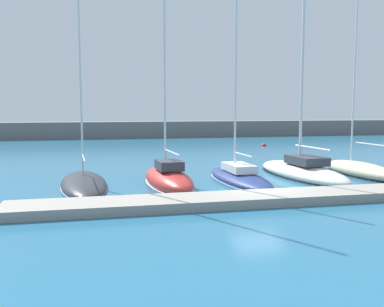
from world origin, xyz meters
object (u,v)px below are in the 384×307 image
sailboat_sand_fifth (360,170)px  mooring_buoy_red (264,146)px  sailboat_charcoal_nearest (84,183)px  sailboat_navy_third (239,176)px  sailboat_ivory_fourth (302,170)px  mooring_buoy_yellow (302,158)px  sailboat_red_second (168,178)px

sailboat_sand_fifth → mooring_buoy_red: size_ratio=21.76×
sailboat_sand_fifth → mooring_buoy_red: bearing=-7.9°
sailboat_charcoal_nearest → sailboat_navy_third: size_ratio=1.05×
sailboat_charcoal_nearest → sailboat_sand_fifth: sailboat_charcoal_nearest is taller
sailboat_ivory_fourth → sailboat_sand_fifth: bearing=-101.4°
sailboat_charcoal_nearest → sailboat_ivory_fourth: size_ratio=1.05×
sailboat_charcoal_nearest → mooring_buoy_yellow: 20.91m
sailboat_sand_fifth → mooring_buoy_yellow: 9.91m
sailboat_sand_fifth → sailboat_red_second: bearing=90.4°
sailboat_red_second → mooring_buoy_red: (15.06, 22.25, -0.40)m
sailboat_navy_third → sailboat_sand_fifth: bearing=-90.7°
sailboat_sand_fifth → sailboat_charcoal_nearest: bearing=87.6°
sailboat_navy_third → mooring_buoy_yellow: size_ratio=29.63×
mooring_buoy_yellow → sailboat_ivory_fourth: bearing=-117.8°
sailboat_red_second → sailboat_navy_third: size_ratio=0.81×
sailboat_ivory_fourth → mooring_buoy_red: sailboat_ivory_fourth is taller
sailboat_charcoal_nearest → sailboat_navy_third: (9.10, -0.41, 0.10)m
mooring_buoy_red → mooring_buoy_yellow: bearing=-96.1°
sailboat_red_second → sailboat_ivory_fourth: sailboat_ivory_fourth is taller
sailboat_charcoal_nearest → mooring_buoy_red: (19.79, 21.58, -0.19)m
sailboat_navy_third → mooring_buoy_red: size_ratio=26.31×
sailboat_sand_fifth → mooring_buoy_yellow: size_ratio=24.50×
mooring_buoy_yellow → sailboat_red_second: bearing=-143.1°
sailboat_charcoal_nearest → sailboat_sand_fifth: bearing=-94.1°
sailboat_red_second → mooring_buoy_yellow: sailboat_red_second is taller
sailboat_sand_fifth → mooring_buoy_red: sailboat_sand_fifth is taller
sailboat_red_second → sailboat_sand_fifth: 12.80m
sailboat_ivory_fourth → mooring_buoy_yellow: sailboat_ivory_fourth is taller
sailboat_charcoal_nearest → sailboat_red_second: bearing=-101.7°
sailboat_navy_third → sailboat_sand_fifth: 8.42m
sailboat_navy_third → sailboat_ivory_fourth: sailboat_navy_third is taller
sailboat_red_second → sailboat_ivory_fourth: size_ratio=0.81×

